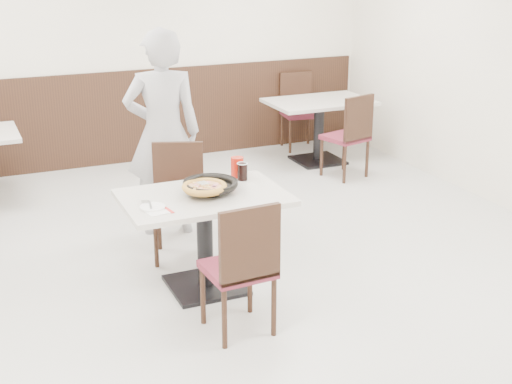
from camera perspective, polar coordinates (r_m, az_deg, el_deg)
name	(u,v)px	position (r m, az deg, el deg)	size (l,w,h in m)	color
floor	(243,278)	(5.66, -1.07, -6.92)	(7.00, 7.00, 0.00)	#ABABA7
wall_back	(126,44)	(8.49, -10.36, 11.55)	(6.00, 0.04, 2.80)	white
wainscot_back	(131,117)	(8.62, -9.99, 5.94)	(5.90, 0.03, 1.10)	black
main_table	(205,242)	(5.38, -4.11, -4.01)	(1.20, 0.80, 0.75)	beige
chair_near	(237,266)	(4.75, -1.50, -5.92)	(0.42, 0.42, 0.95)	black
chair_far	(178,204)	(5.87, -6.24, -0.97)	(0.42, 0.42, 0.95)	black
trivet	(212,193)	(5.23, -3.53, -0.06)	(0.12, 0.12, 0.04)	black
pizza_pan	(210,187)	(5.27, -3.66, 0.39)	(0.37, 0.37, 0.01)	black
pizza	(204,189)	(5.18, -4.15, 0.25)	(0.29, 0.29, 0.02)	gold
pizza_server	(203,183)	(5.21, -4.25, 0.73)	(0.07, 0.09, 0.00)	white
napkin	(157,211)	(4.95, -7.89, -1.52)	(0.16, 0.16, 0.00)	white
side_plate	(153,207)	(5.01, -8.27, -1.20)	(0.18, 0.18, 0.01)	white
fork	(150,205)	(5.03, -8.45, -1.04)	(0.02, 0.17, 0.00)	white
cola_glass	(242,172)	(5.54, -1.09, 1.62)	(0.08, 0.08, 0.13)	black
red_cup	(237,167)	(5.61, -1.51, 2.01)	(0.10, 0.10, 0.16)	#B0190C
diner_person	(163,133)	(6.32, -7.46, 4.67)	(0.67, 0.44, 1.84)	#B2B1B5
bg_table_right	(319,131)	(8.57, 5.03, 4.87)	(1.20, 0.80, 0.75)	beige
bg_chair_right_near	(345,135)	(8.01, 7.15, 4.51)	(0.42, 0.42, 0.95)	black
bg_chair_right_far	(300,112)	(9.10, 3.53, 6.40)	(0.42, 0.42, 0.95)	black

